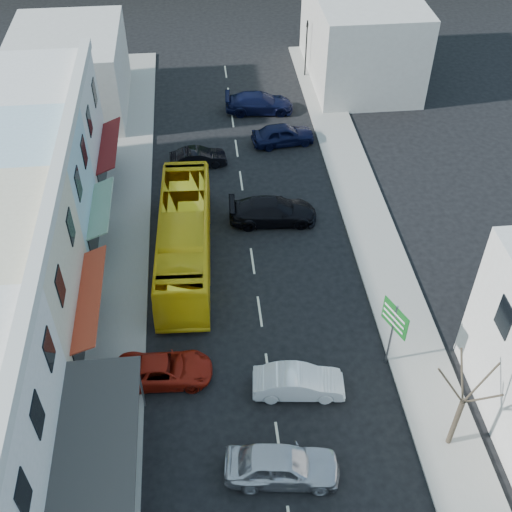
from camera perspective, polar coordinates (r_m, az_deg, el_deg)
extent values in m
plane|color=black|center=(31.90, 1.10, -10.20)|extent=(120.00, 120.00, 0.00)
cube|color=gray|center=(38.94, -11.65, 0.89)|extent=(3.00, 52.00, 0.15)
cube|color=gray|center=(39.91, 10.20, 2.32)|extent=(3.00, 52.00, 0.15)
cube|color=maroon|center=(26.81, -16.28, -16.58)|extent=(1.30, 7.65, 0.08)
cube|color=#AE3820|center=(32.01, -14.61, -3.49)|extent=(1.30, 6.80, 0.08)
cube|color=#98B8C2|center=(37.53, -20.08, 4.84)|extent=(7.00, 6.00, 8.00)
cube|color=#195926|center=(37.21, -13.65, 4.23)|extent=(1.30, 5.10, 0.08)
cube|color=beige|center=(42.78, -18.68, 10.13)|extent=(7.00, 7.00, 8.00)
cube|color=maroon|center=(42.51, -12.97, 9.62)|extent=(1.30, 5.95, 0.08)
cube|color=#B7B2A8|center=(52.20, -16.20, 15.40)|extent=(8.00, 10.00, 6.00)
cube|color=#B7B2A8|center=(55.52, 9.35, 18.69)|extent=(8.00, 12.00, 7.00)
imported|color=yellow|center=(36.55, -6.37, 1.47)|extent=(3.03, 11.70, 3.10)
imported|color=silver|center=(28.30, 2.33, -18.19)|extent=(4.59, 2.32, 1.40)
imported|color=white|center=(30.68, 3.80, -11.16)|extent=(4.55, 2.21, 1.40)
imported|color=#9A190D|center=(31.40, -8.15, -9.90)|extent=(4.68, 2.10, 1.40)
imported|color=black|center=(39.64, 1.51, 3.95)|extent=(4.58, 2.06, 1.40)
imported|color=black|center=(46.93, 2.42, 10.68)|extent=(4.59, 2.33, 1.40)
imported|color=black|center=(44.72, -5.17, 8.77)|extent=(4.55, 2.21, 1.40)
imported|color=black|center=(50.87, 0.29, 13.42)|extent=(4.61, 2.13, 1.40)
imported|color=black|center=(31.66, -14.61, -9.80)|extent=(0.55, 0.69, 1.70)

